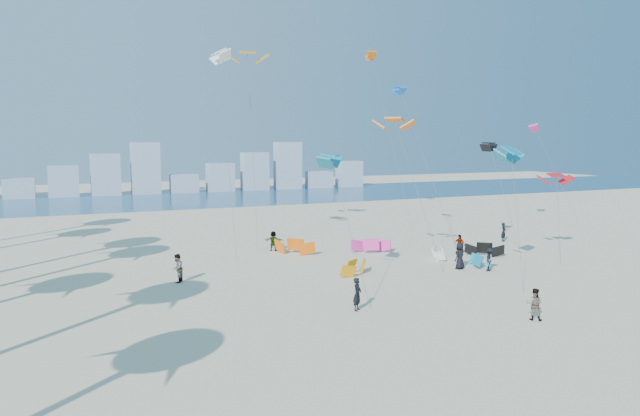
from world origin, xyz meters
name	(u,v)px	position (x,y,z in m)	size (l,w,h in m)	color
ground	(419,372)	(0.00, 0.00, 0.00)	(220.00, 220.00, 0.00)	beige
ocean	(146,200)	(0.00, 72.00, 0.01)	(220.00, 220.00, 0.00)	navy
kitesurfer_near	(357,294)	(1.69, 8.33, 0.86)	(0.63, 0.41, 1.72)	black
kitesurfer_mid	(534,304)	(8.86, 3.30, 0.80)	(0.77, 0.60, 1.59)	gray
kitesurfers_far	(371,251)	(8.19, 18.55, 0.84)	(29.72, 14.06, 1.85)	black
grounded_kites	(386,252)	(9.96, 19.47, 0.48)	(16.08, 13.32, 1.09)	orange
flying_kites	(386,99)	(11.87, 23.07, 11.99)	(35.25, 32.28, 18.51)	#0E86AA
distant_skyline	(129,175)	(-1.19, 82.00, 3.09)	(85.00, 3.00, 8.40)	#9EADBF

